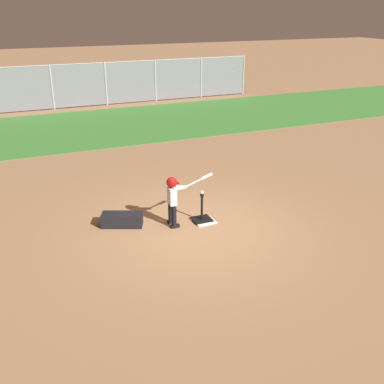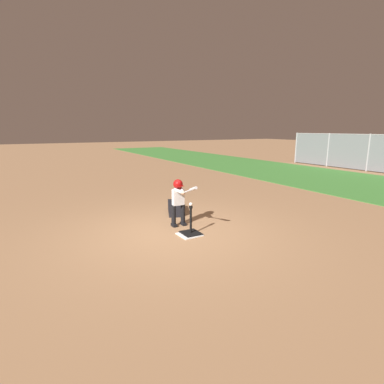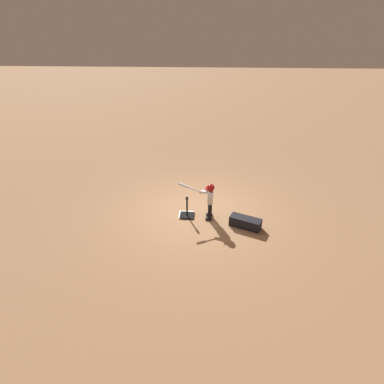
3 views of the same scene
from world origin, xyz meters
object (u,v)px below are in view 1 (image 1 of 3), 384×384
(batter_child, at_px, (174,195))
(baseball, at_px, (202,192))
(equipment_bag, at_px, (122,220))
(bleachers_center, at_px, (71,89))
(batting_tee, at_px, (202,217))
(bleachers_far_right, at_px, (200,81))

(batter_child, bearing_deg, baseball, -3.51)
(batter_child, height_order, equipment_bag, batter_child)
(batter_child, xyz_separation_m, bleachers_center, (0.17, 14.12, -0.10))
(bleachers_center, relative_size, equipment_bag, 4.51)
(batting_tee, bearing_deg, baseball, -90.00)
(baseball, xyz_separation_m, bleachers_far_right, (6.18, 13.93, -0.06))
(bleachers_far_right, bearing_deg, bleachers_center, 178.03)
(equipment_bag, bearing_deg, baseball, 8.51)
(batting_tee, distance_m, bleachers_far_right, 15.25)
(batting_tee, bearing_deg, bleachers_center, 91.80)
(bleachers_far_right, bearing_deg, batter_child, -116.07)
(equipment_bag, bearing_deg, batter_child, 2.23)
(bleachers_center, bearing_deg, equipment_bag, -94.91)
(bleachers_center, bearing_deg, batter_child, -90.69)
(batter_child, bearing_deg, bleachers_center, 89.31)
(batter_child, bearing_deg, batting_tee, -3.51)
(batting_tee, height_order, bleachers_far_right, bleachers_far_right)
(baseball, height_order, bleachers_center, bleachers_center)
(batter_child, distance_m, equipment_bag, 1.21)
(baseball, height_order, equipment_bag, baseball)
(batting_tee, height_order, equipment_bag, batting_tee)
(batting_tee, relative_size, equipment_bag, 0.73)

